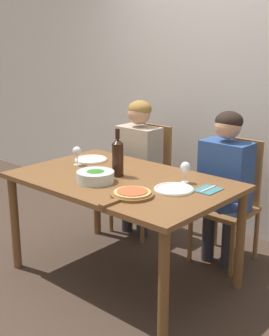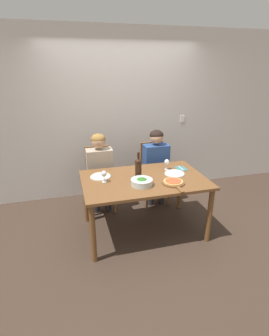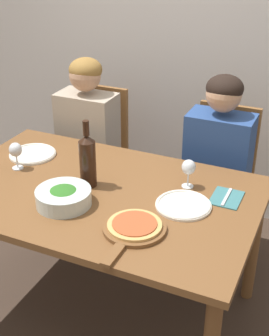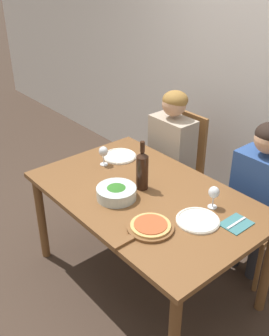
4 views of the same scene
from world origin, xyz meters
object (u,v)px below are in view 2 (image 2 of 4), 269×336
at_px(dinner_plate_left, 101,176).
at_px(wine_glass_right, 167,162).
at_px(fork_on_napkin, 181,169).
at_px(chair_right, 153,171).
at_px(broccoli_bowl, 142,182).
at_px(pizza_on_board, 174,182).
at_px(dinner_plate_right, 175,174).
at_px(wine_bottle, 138,168).
at_px(wine_glass_left, 104,174).
at_px(person_woman, 100,166).
at_px(chair_left, 99,177).
at_px(person_man, 156,161).

xyz_separation_m(dinner_plate_left, wine_glass_right, (0.92, 0.02, 0.10)).
bearing_deg(wine_glass_right, fork_on_napkin, -7.68).
relative_size(chair_right, wine_glass_right, 6.48).
distance_m(broccoli_bowl, dinner_plate_left, 0.58).
bearing_deg(pizza_on_board, dinner_plate_right, 64.32).
relative_size(wine_bottle, fork_on_napkin, 1.95).
height_order(wine_glass_left, fork_on_napkin, wine_glass_left).
bearing_deg(chair_right, fork_on_napkin, -73.79).
bearing_deg(person_woman, broccoli_bowl, -66.56).
xyz_separation_m(broccoli_bowl, pizza_on_board, (0.39, -0.06, -0.02)).
bearing_deg(wine_bottle, wine_glass_right, 22.21).
xyz_separation_m(pizza_on_board, fork_on_napkin, (0.30, 0.43, -0.01)).
height_order(dinner_plate_left, dinner_plate_right, same).
xyz_separation_m(chair_left, wine_bottle, (0.40, -0.79, 0.41)).
relative_size(chair_left, chair_right, 1.00).
bearing_deg(pizza_on_board, chair_right, 83.88).
xyz_separation_m(chair_left, dinner_plate_left, (-0.06, -0.63, 0.27)).
bearing_deg(wine_bottle, fork_on_napkin, 13.50).
xyz_separation_m(wine_glass_left, fork_on_napkin, (1.11, 0.16, -0.10)).
bearing_deg(fork_on_napkin, person_woman, 154.31).
height_order(person_man, pizza_on_board, person_man).
xyz_separation_m(chair_right, wine_glass_left, (-0.92, -0.79, 0.37)).
relative_size(chair_right, dinner_plate_right, 3.70).
distance_m(broccoli_bowl, fork_on_napkin, 0.78).
bearing_deg(pizza_on_board, fork_on_napkin, 55.24).
xyz_separation_m(person_woman, wine_bottle, (0.40, -0.67, 0.19)).
bearing_deg(wine_bottle, pizza_on_board, -35.76).
bearing_deg(person_woman, fork_on_napkin, -25.69).
relative_size(wine_bottle, pizza_on_board, 0.84).
distance_m(chair_left, wine_glass_right, 1.11).
xyz_separation_m(person_woman, pizza_on_board, (0.77, -0.94, 0.06)).
height_order(wine_bottle, pizza_on_board, wine_bottle).
bearing_deg(dinner_plate_right, wine_bottle, -179.37).
distance_m(person_woman, fork_on_napkin, 1.19).
xyz_separation_m(person_man, wine_glass_left, (-0.92, -0.68, 0.15)).
distance_m(chair_left, chair_right, 0.89).
distance_m(person_woman, broccoli_bowl, 0.97).
bearing_deg(dinner_plate_right, person_man, 91.52).
relative_size(dinner_plate_right, wine_glass_left, 1.75).
bearing_deg(wine_glass_left, person_woman, 86.69).
bearing_deg(chair_right, wine_bottle, -121.50).
bearing_deg(fork_on_napkin, person_man, 109.66).
bearing_deg(dinner_plate_right, pizza_on_board, -115.68).
xyz_separation_m(person_woman, fork_on_napkin, (1.07, -0.51, 0.05)).
bearing_deg(wine_glass_left, chair_left, 87.18).
relative_size(dinner_plate_left, dinner_plate_right, 1.00).
bearing_deg(person_woman, pizza_on_board, -50.69).
relative_size(chair_right, broccoli_bowl, 3.71).
xyz_separation_m(person_woman, wine_glass_right, (0.86, -0.49, 0.15)).
height_order(person_woman, wine_glass_right, person_woman).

